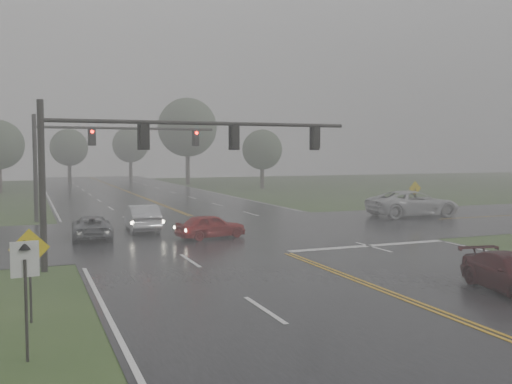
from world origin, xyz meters
name	(u,v)px	position (x,y,z in m)	size (l,w,h in m)	color
main_road	(241,236)	(0.00, 20.00, 0.00)	(18.00, 160.00, 0.02)	black
cross_street	(229,231)	(0.00, 22.00, 0.00)	(120.00, 14.00, 0.02)	black
stop_bar	(369,246)	(4.50, 14.40, 0.00)	(8.50, 0.50, 0.01)	silver
sedan_maroon	(512,293)	(3.72, 4.89, 0.00)	(1.72, 4.23, 1.23)	#36090C
sedan_red	(211,238)	(-1.80, 19.72, 0.00)	(1.50, 3.72, 1.27)	maroon
sedan_silver	(142,231)	(-4.63, 23.89, 0.00)	(1.60, 4.58, 1.51)	#B6B9BF
car_grey	(92,238)	(-7.63, 22.02, 0.00)	(1.99, 4.31, 1.20)	#5A5C61
pickup_white	(413,217)	(14.49, 24.08, 0.00)	(3.01, 6.52, 1.81)	silver
signal_gantry_near	(150,150)	(-6.12, 14.03, 4.61)	(13.00, 0.28, 6.50)	black
signal_gantry_far	(94,147)	(-6.48, 30.72, 4.90)	(12.13, 0.35, 6.99)	black
sign_diamond_west	(30,260)	(-10.72, 7.26, 1.70)	(1.04, 0.23, 2.52)	black
sign_arrow_white	(25,278)	(-10.82, 4.25, 1.84)	(0.59, 0.11, 2.63)	black
sign_diamond_east	(415,192)	(14.98, 24.54, 1.67)	(1.03, 0.08, 2.48)	black
tree_ne_a	(187,127)	(10.41, 69.36, 8.01)	(8.28, 8.28, 12.17)	#312720
tree_n_mid	(69,148)	(-4.89, 78.32, 5.21)	(5.40, 5.40, 7.93)	#312720
tree_e_near	(262,150)	(16.65, 57.00, 4.85)	(5.02, 5.02, 7.38)	#312720
tree_n_far	(130,145)	(5.59, 88.15, 5.76)	(5.97, 5.97, 8.77)	#312720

